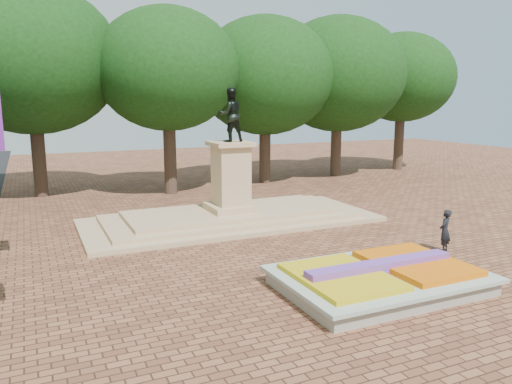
% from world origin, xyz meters
% --- Properties ---
extents(ground, '(90.00, 90.00, 0.00)m').
position_xyz_m(ground, '(0.00, 0.00, 0.00)').
color(ground, brown).
rests_on(ground, ground).
extents(flower_bed, '(6.30, 4.30, 0.91)m').
position_xyz_m(flower_bed, '(1.03, -2.00, 0.38)').
color(flower_bed, gray).
rests_on(flower_bed, ground).
extents(monument, '(14.00, 6.00, 6.40)m').
position_xyz_m(monument, '(0.00, 8.00, 0.88)').
color(monument, tan).
rests_on(monument, ground).
extents(tree_row_back, '(44.80, 8.80, 10.43)m').
position_xyz_m(tree_row_back, '(2.33, 18.00, 6.67)').
color(tree_row_back, '#37261E').
rests_on(tree_row_back, ground).
extents(pedestrian, '(0.73, 0.65, 1.69)m').
position_xyz_m(pedestrian, '(5.78, 0.10, 0.84)').
color(pedestrian, black).
rests_on(pedestrian, ground).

